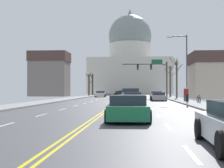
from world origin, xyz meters
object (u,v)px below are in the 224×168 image
(signal_gantry, at_px, (154,70))
(sedan_oncoming_01, at_px, (119,94))
(sedan_near_03, at_px, (133,100))
(bicycle_parked, at_px, (199,99))
(pedestrian_00, at_px, (187,94))
(pedestrian_01, at_px, (185,93))
(pickup_truck_near_02, at_px, (131,96))
(sedan_near_04, at_px, (130,104))
(sedan_oncoming_02, at_px, (122,93))
(sedan_oncoming_00, at_px, (100,94))
(street_lamp_right, at_px, (184,62))
(sedan_near_05, at_px, (128,109))
(sedan_near_01, at_px, (158,97))
(sedan_near_00, at_px, (156,96))

(signal_gantry, bearing_deg, sedan_oncoming_01, 113.49)
(sedan_near_03, xyz_separation_m, bicycle_parked, (6.88, 4.38, -0.12))
(sedan_near_03, relative_size, pedestrian_00, 2.75)
(pedestrian_01, bearing_deg, pickup_truck_near_02, -151.20)
(sedan_near_04, bearing_deg, sedan_oncoming_02, 93.11)
(sedan_near_03, height_order, sedan_oncoming_01, sedan_near_03)
(sedan_near_04, relative_size, sedan_oncoming_00, 1.01)
(street_lamp_right, xyz_separation_m, sedan_near_03, (-5.99, -8.26, -4.18))
(signal_gantry, distance_m, pedestrian_00, 18.06)
(bicycle_parked, bearing_deg, sedan_near_05, -111.95)
(signal_gantry, height_order, pedestrian_01, signal_gantry)
(sedan_near_01, bearing_deg, sedan_near_03, -103.80)
(pickup_truck_near_02, xyz_separation_m, pedestrian_00, (6.59, 1.61, 0.32))
(sedan_oncoming_02, height_order, pedestrian_01, pedestrian_01)
(sedan_oncoming_00, bearing_deg, pedestrian_00, -62.28)
(sedan_oncoming_00, bearing_deg, sedan_near_03, -78.22)
(pickup_truck_near_02, height_order, sedan_oncoming_01, pickup_truck_near_02)
(sedan_near_00, bearing_deg, sedan_near_04, -97.69)
(pickup_truck_near_02, relative_size, sedan_oncoming_01, 1.32)
(sedan_near_00, relative_size, pedestrian_01, 2.86)
(street_lamp_right, bearing_deg, sedan_near_01, 117.33)
(signal_gantry, xyz_separation_m, street_lamp_right, (2.52, -17.11, -0.07))
(sedan_near_03, relative_size, bicycle_parked, 2.56)
(pickup_truck_near_02, distance_m, pedestrian_01, 7.63)
(sedan_near_04, bearing_deg, pickup_truck_near_02, 90.77)
(sedan_near_00, xyz_separation_m, bicycle_parked, (3.33, -15.99, -0.08))
(pedestrian_01, height_order, bicycle_parked, pedestrian_01)
(signal_gantry, height_order, street_lamp_right, street_lamp_right)
(sedan_near_01, relative_size, sedan_near_03, 1.01)
(sedan_oncoming_02, xyz_separation_m, pedestrian_00, (9.74, -46.53, 0.46))
(signal_gantry, distance_m, sedan_near_00, 6.59)
(sedan_near_00, distance_m, pickup_truck_near_02, 14.55)
(bicycle_parked, bearing_deg, sedan_oncoming_02, 101.66)
(sedan_near_01, distance_m, pedestrian_01, 4.64)
(sedan_near_00, distance_m, pedestrian_00, 12.73)
(sedan_near_00, distance_m, bicycle_parked, 16.34)
(sedan_near_03, xyz_separation_m, sedan_oncoming_00, (-6.88, 32.98, -0.04))
(signal_gantry, height_order, sedan_near_01, signal_gantry)
(sedan_near_05, xyz_separation_m, sedan_oncoming_01, (-3.47, 54.56, -0.04))
(sedan_near_01, distance_m, sedan_near_05, 26.64)
(sedan_oncoming_00, distance_m, bicycle_parked, 31.74)
(street_lamp_right, bearing_deg, signal_gantry, 98.39)
(pickup_truck_near_02, distance_m, sedan_oncoming_02, 48.25)
(sedan_near_00, height_order, sedan_oncoming_01, sedan_near_00)
(sedan_oncoming_02, distance_m, pedestrian_00, 47.55)
(sedan_near_04, bearing_deg, bicycle_parked, 57.99)
(sedan_near_04, distance_m, pedestrian_01, 18.06)
(signal_gantry, bearing_deg, sedan_near_05, -95.34)
(street_lamp_right, height_order, sedan_oncoming_00, street_lamp_right)
(sedan_near_01, bearing_deg, signal_gantry, 89.21)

